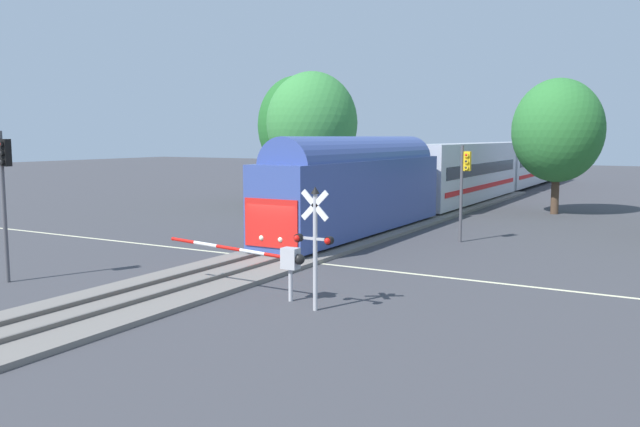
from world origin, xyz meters
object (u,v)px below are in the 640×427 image
object	(u,v)px
oak_behind_train	(312,123)
crossing_gate_near	(275,258)
pine_left_background	(296,126)
crossing_signal_mast	(315,236)
commuter_train	(467,170)
traffic_signal_far_side	(464,178)
traffic_signal_near_left	(4,182)
elm_centre_background	(558,131)

from	to	relation	value
oak_behind_train	crossing_gate_near	bearing A→B (deg)	-62.21
crossing_gate_near	pine_left_background	size ratio (longest dim) A/B	0.55
pine_left_background	crossing_signal_mast	bearing A→B (deg)	-57.33
commuter_train	pine_left_background	world-z (taller)	pine_left_background
oak_behind_train	commuter_train	bearing A→B (deg)	45.97
crossing_gate_near	traffic_signal_far_side	distance (m)	14.97
pine_left_background	oak_behind_train	xyz separation A→B (m)	(3.73, -3.79, 0.11)
traffic_signal_far_side	oak_behind_train	distance (m)	18.11
commuter_train	traffic_signal_near_left	size ratio (longest dim) A/B	10.73
pine_left_background	traffic_signal_near_left	bearing A→B (deg)	-78.00
traffic_signal_near_left	oak_behind_train	bearing A→B (deg)	96.07
traffic_signal_far_side	elm_centre_background	xyz separation A→B (m)	(1.85, 15.46, 2.52)
traffic_signal_near_left	elm_centre_background	bearing A→B (deg)	67.38
crossing_gate_near	traffic_signal_far_side	bearing A→B (deg)	82.64
commuter_train	pine_left_background	bearing A→B (deg)	-156.31
traffic_signal_near_left	pine_left_background	distance (m)	32.09
crossing_signal_mast	traffic_signal_near_left	size ratio (longest dim) A/B	0.69
traffic_signal_near_left	traffic_signal_far_side	bearing A→B (deg)	55.90
elm_centre_background	traffic_signal_near_left	bearing A→B (deg)	-112.62
traffic_signal_near_left	traffic_signal_far_side	xyz separation A→B (m)	(11.94, 17.63, -0.44)
traffic_signal_far_side	commuter_train	bearing A→B (deg)	106.63
commuter_train	elm_centre_background	distance (m)	9.08
commuter_train	elm_centre_background	bearing A→B (deg)	-26.71
traffic_signal_far_side	elm_centre_background	size ratio (longest dim) A/B	0.53
crossing_signal_mast	elm_centre_background	world-z (taller)	elm_centre_background
crossing_gate_near	commuter_train	bearing A→B (deg)	96.47
crossing_signal_mast	traffic_signal_far_side	world-z (taller)	traffic_signal_far_side
commuter_train	crossing_signal_mast	size ratio (longest dim) A/B	15.51
crossing_signal_mast	pine_left_background	distance (m)	34.71
traffic_signal_far_side	traffic_signal_near_left	bearing A→B (deg)	-124.10
pine_left_background	elm_centre_background	xyz separation A→B (m)	(20.44, 1.80, -0.47)
pine_left_background	elm_centre_background	world-z (taller)	pine_left_background
oak_behind_train	elm_centre_background	xyz separation A→B (m)	(16.71, 5.58, -0.58)
commuter_train	traffic_signal_far_side	world-z (taller)	commuter_train
commuter_train	crossing_signal_mast	bearing A→B (deg)	-80.51
traffic_signal_near_left	elm_centre_background	xyz separation A→B (m)	(13.79, 33.09, 2.08)
oak_behind_train	elm_centre_background	distance (m)	17.63
pine_left_background	elm_centre_background	distance (m)	20.52
crossing_gate_near	crossing_signal_mast	size ratio (longest dim) A/B	1.46
commuter_train	traffic_signal_far_side	bearing A→B (deg)	-73.37
crossing_gate_near	traffic_signal_far_side	size ratio (longest dim) A/B	1.14
commuter_train	pine_left_background	xyz separation A→B (m)	(-12.83, -5.63, 3.62)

